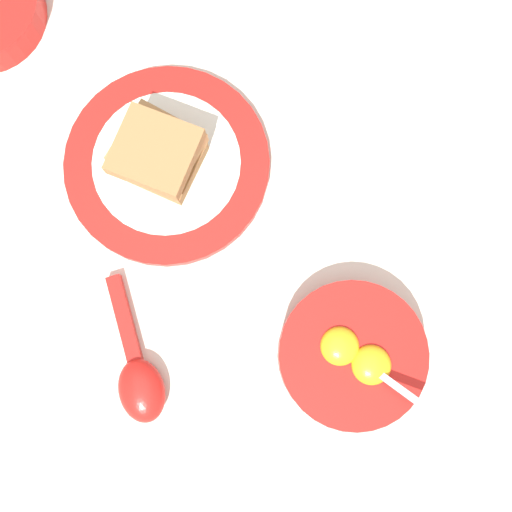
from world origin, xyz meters
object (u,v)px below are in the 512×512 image
egg_bowl (352,355)px  toast_sandwich (158,153)px  toast_plate (167,165)px  soup_spoon (139,378)px

egg_bowl → toast_sandwich: (-0.21, -0.20, 0.02)m
toast_plate → toast_sandwich: size_ratio=2.03×
toast_sandwich → soup_spoon: size_ratio=0.70×
egg_bowl → toast_plate: 0.28m
egg_bowl → soup_spoon: egg_bowl is taller
toast_plate → toast_sandwich: (-0.00, -0.00, 0.04)m
egg_bowl → toast_plate: (-0.21, -0.19, -0.01)m
toast_plate → toast_sandwich: 0.04m
egg_bowl → toast_sandwich: size_ratio=1.35×
egg_bowl → toast_sandwich: 0.29m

